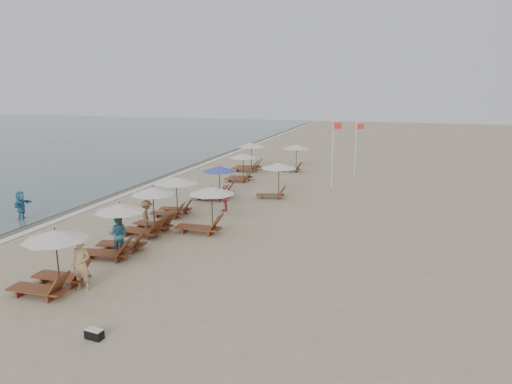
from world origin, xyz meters
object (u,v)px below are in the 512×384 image
(beachgoer_mid_a, at_px, (118,235))
(lounger_station_3, at_px, (174,194))
(lounger_station_1, at_px, (116,232))
(inland_station_1, at_px, (276,175))
(beachgoer_near, at_px, (81,264))
(duffel_bag, at_px, (94,334))
(beachgoer_mid_b, at_px, (147,217))
(beachgoer_far_a, at_px, (225,198))
(inland_station_0, at_px, (205,207))
(lounger_station_5, at_px, (241,167))
(lounger_station_6, at_px, (249,157))
(lounger_station_4, at_px, (215,184))
(waterline_walker, at_px, (21,205))
(lounger_station_0, at_px, (51,262))
(lounger_station_2, at_px, (149,212))
(flag_pole_near, at_px, (333,150))
(inland_station_2, at_px, (294,154))

(beachgoer_mid_a, bearing_deg, lounger_station_3, -98.91)
(lounger_station_1, xyz_separation_m, inland_station_1, (3.65, 11.85, 0.49))
(beachgoer_near, bearing_deg, duffel_bag, -52.40)
(inland_station_1, distance_m, duffel_bag, 17.90)
(lounger_station_3, relative_size, beachgoer_mid_b, 1.60)
(beachgoer_far_a, bearing_deg, inland_station_0, 4.07)
(lounger_station_5, xyz_separation_m, lounger_station_6, (-0.80, 4.31, 0.08))
(lounger_station_6, distance_m, beachgoer_far_a, 13.04)
(lounger_station_5, bearing_deg, lounger_station_3, -91.69)
(lounger_station_4, height_order, beachgoer_near, lounger_station_4)
(lounger_station_1, relative_size, lounger_station_4, 0.97)
(inland_station_0, bearing_deg, waterline_walker, -175.50)
(beachgoer_near, distance_m, beachgoer_mid_b, 6.54)
(waterline_walker, height_order, duffel_bag, waterline_walker)
(inland_station_0, distance_m, beachgoer_near, 7.41)
(inland_station_1, bearing_deg, lounger_station_0, -103.35)
(lounger_station_0, height_order, beachgoer_near, lounger_station_0)
(lounger_station_6, bearing_deg, lounger_station_2, -87.27)
(beachgoer_mid_b, relative_size, waterline_walker, 1.04)
(lounger_station_2, height_order, lounger_station_3, lounger_station_2)
(lounger_station_2, distance_m, duffel_bag, 9.68)
(lounger_station_2, bearing_deg, lounger_station_0, -88.76)
(lounger_station_0, relative_size, beachgoer_near, 1.39)
(beachgoer_near, relative_size, beachgoer_mid_a, 1.08)
(waterline_walker, bearing_deg, inland_station_1, -64.32)
(lounger_station_0, xyz_separation_m, lounger_station_6, (-0.99, 24.31, 0.11))
(lounger_station_6, bearing_deg, waterline_walker, -111.03)
(lounger_station_4, xyz_separation_m, inland_station_1, (3.60, 1.19, 0.56))
(lounger_station_1, relative_size, beachgoer_far_a, 1.73)
(inland_station_1, height_order, flag_pole_near, flag_pole_near)
(lounger_station_3, distance_m, lounger_station_6, 14.37)
(lounger_station_0, relative_size, inland_station_0, 0.91)
(lounger_station_5, relative_size, beachgoer_mid_b, 1.48)
(beachgoer_far_a, relative_size, duffel_bag, 2.79)
(inland_station_0, bearing_deg, duffel_bag, -84.61)
(beachgoer_mid_b, bearing_deg, lounger_station_2, -139.08)
(beachgoer_near, bearing_deg, beachgoer_mid_a, 98.93)
(inland_station_0, height_order, beachgoer_mid_b, inland_station_0)
(inland_station_2, xyz_separation_m, duffel_bag, (0.61, -27.37, -1.33))
(lounger_station_0, bearing_deg, lounger_station_3, 92.75)
(lounger_station_4, xyz_separation_m, inland_station_0, (2.25, -6.76, 0.34))
(beachgoer_near, xyz_separation_m, beachgoer_far_a, (0.90, 11.25, -0.19))
(lounger_station_2, xyz_separation_m, inland_station_1, (3.84, 8.83, 0.46))
(beachgoer_near, bearing_deg, beachgoer_mid_b, 96.52)
(inland_station_0, relative_size, beachgoer_mid_a, 1.64)
(lounger_station_2, height_order, waterline_walker, lounger_station_2)
(lounger_station_5, relative_size, inland_station_1, 0.93)
(lounger_station_0, distance_m, inland_station_1, 15.99)
(lounger_station_5, height_order, inland_station_2, inland_station_2)
(beachgoer_mid_a, bearing_deg, lounger_station_5, -103.41)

